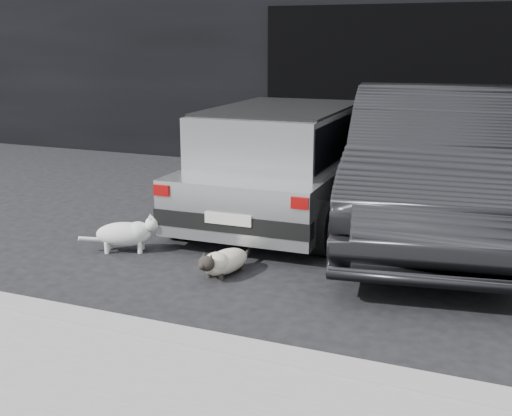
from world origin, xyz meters
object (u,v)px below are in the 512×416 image
at_px(silver_hatchback, 285,158).
at_px(cat_white, 128,233).
at_px(cat_siamese, 222,262).
at_px(second_car, 431,161).

bearing_deg(silver_hatchback, cat_white, -120.79).
height_order(cat_siamese, cat_white, cat_white).
distance_m(silver_hatchback, cat_siamese, 2.17).
height_order(silver_hatchback, second_car, second_car).
bearing_deg(second_car, cat_white, -154.48).
bearing_deg(cat_white, cat_siamese, 54.64).
distance_m(silver_hatchback, cat_white, 2.15).
relative_size(cat_siamese, cat_white, 1.05).
bearing_deg(cat_siamese, cat_white, 0.02).
relative_size(second_car, cat_white, 6.24).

